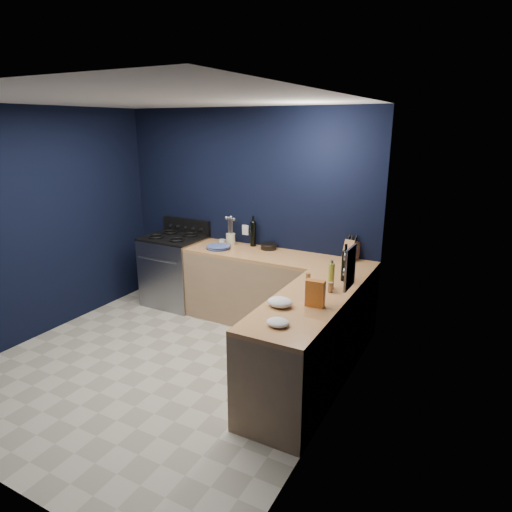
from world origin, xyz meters
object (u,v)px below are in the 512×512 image
Objects in this scene: plate_stack at (218,247)px; knife_block at (352,250)px; utensil_crock at (231,239)px; gas_range at (175,271)px; crouton_bag at (315,293)px.

plate_stack is 1.34× the size of knife_block.
utensil_crock is 1.57m from knife_block.
gas_range is at bearing 175.38° from plate_stack.
plate_stack is at bearing -99.19° from utensil_crock.
plate_stack is (0.75, -0.06, 0.46)m from gas_range.
utensil_crock is 2.18m from crouton_bag.
utensil_crock is (0.79, 0.17, 0.51)m from gas_range.
crouton_bag reaches higher than plate_stack.
knife_block is at bearing 6.39° from gas_range.
gas_range is at bearing 151.05° from crouton_bag.
plate_stack is 0.24m from utensil_crock.
gas_range is 3.92× the size of crouton_bag.
knife_block is (2.36, 0.26, 0.55)m from gas_range.
utensil_crock is 0.66× the size of knife_block.
knife_block is (1.61, 0.33, 0.09)m from plate_stack.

